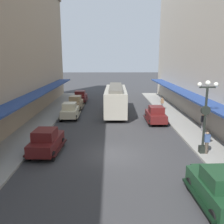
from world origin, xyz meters
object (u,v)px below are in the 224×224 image
at_px(lamp_post_with_clock, 205,114).
at_px(pedestrian_0, 162,103).
at_px(parked_car_4, 70,110).
at_px(parked_car_2, 46,141).
at_px(streetcar, 116,99).
at_px(parked_car_3, 80,96).
at_px(parked_car_0, 75,103).
at_px(parked_car_1, 219,187).
at_px(pedestrian_1, 203,122).
at_px(fire_hydrant, 32,139).
at_px(pedestrian_2, 207,142).
at_px(parked_car_5, 156,114).

xyz_separation_m(lamp_post_with_clock, pedestrian_0, (0.22, 14.67, -1.97)).
bearing_deg(parked_car_4, pedestrian_0, 18.78).
bearing_deg(parked_car_2, streetcar, 67.17).
bearing_deg(pedestrian_0, parked_car_3, 150.84).
bearing_deg(streetcar, parked_car_2, -112.83).
xyz_separation_m(parked_car_0, parked_car_1, (9.62, -21.68, 0.00)).
bearing_deg(pedestrian_1, parked_car_4, 157.37).
bearing_deg(parked_car_3, pedestrian_0, -29.16).
bearing_deg(fire_hydrant, streetcar, 58.36).
bearing_deg(parked_car_4, parked_car_2, -90.32).
relative_size(parked_car_1, pedestrian_2, 2.58).
height_order(parked_car_4, lamp_post_with_clock, lamp_post_with_clock).
distance_m(parked_car_1, parked_car_4, 19.46).
xyz_separation_m(parked_car_0, parked_car_3, (0.06, 5.48, 0.00)).
distance_m(fire_hydrant, pedestrian_2, 13.14).
distance_m(streetcar, lamp_post_with_clock, 14.35).
relative_size(parked_car_2, parked_car_5, 1.01).
distance_m(streetcar, pedestrian_0, 6.38).
bearing_deg(streetcar, lamp_post_with_clock, -65.73).
height_order(parked_car_3, streetcar, streetcar).
bearing_deg(parked_car_2, parked_car_0, 90.00).
xyz_separation_m(fire_hydrant, pedestrian_2, (12.97, -2.05, 0.45)).
relative_size(parked_car_2, parked_car_3, 1.01).
relative_size(streetcar, lamp_post_with_clock, 1.87).
relative_size(parked_car_2, streetcar, 0.45).
xyz_separation_m(parked_car_1, pedestrian_2, (1.81, 6.00, 0.07)).
height_order(parked_car_4, pedestrian_0, parked_car_4).
bearing_deg(parked_car_1, pedestrian_1, 72.58).
height_order(parked_car_2, pedestrian_1, parked_car_2).
relative_size(pedestrian_1, pedestrian_2, 0.98).
bearing_deg(parked_car_4, streetcar, 23.06).
bearing_deg(parked_car_2, parked_car_5, 41.10).
distance_m(parked_car_0, parked_car_5, 11.71).
relative_size(parked_car_1, lamp_post_with_clock, 0.83).
height_order(parked_car_3, fire_hydrant, parked_car_3).
distance_m(parked_car_0, pedestrian_1, 16.71).
relative_size(parked_car_3, pedestrian_2, 2.56).
height_order(parked_car_4, parked_car_5, same).
distance_m(parked_car_3, parked_car_5, 15.53).
bearing_deg(parked_car_4, pedestrian_1, -22.63).
relative_size(parked_car_1, pedestrian_0, 2.58).
bearing_deg(fire_hydrant, parked_car_4, 79.81).
bearing_deg(pedestrian_0, lamp_post_with_clock, -90.87).
relative_size(parked_car_4, lamp_post_with_clock, 0.83).
height_order(parked_car_5, lamp_post_with_clock, lamp_post_with_clock).
bearing_deg(parked_car_2, pedestrian_1, 20.44).
distance_m(parked_car_2, parked_car_3, 20.62).
relative_size(parked_car_3, streetcar, 0.44).
bearing_deg(pedestrian_2, pedestrian_0, 90.00).
bearing_deg(streetcar, pedestrian_0, 14.90).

